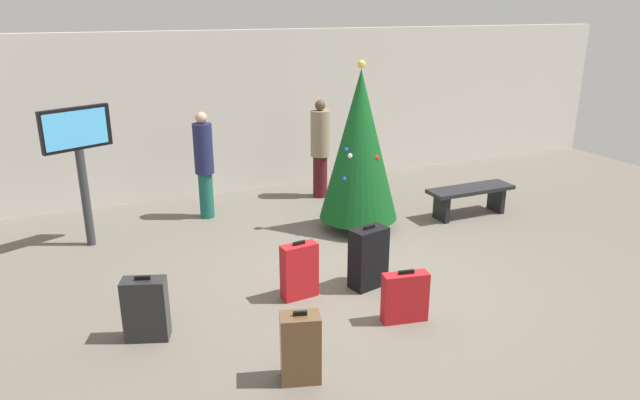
# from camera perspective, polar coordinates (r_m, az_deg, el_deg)

# --- Properties ---
(ground_plane) EXTENTS (16.00, 16.00, 0.00)m
(ground_plane) POSITION_cam_1_polar(r_m,az_deg,el_deg) (7.32, 3.78, -7.86)
(ground_plane) COLOR #665E54
(back_wall) EXTENTS (16.00, 0.20, 2.87)m
(back_wall) POSITION_cam_1_polar(r_m,az_deg,el_deg) (10.68, -6.82, 8.68)
(back_wall) COLOR beige
(back_wall) RESTS_ON ground_plane
(holiday_tree) EXTENTS (1.18, 1.18, 2.54)m
(holiday_tree) POSITION_cam_1_polar(r_m,az_deg,el_deg) (8.53, 3.94, 5.39)
(holiday_tree) COLOR #4C3319
(holiday_tree) RESTS_ON ground_plane
(flight_info_kiosk) EXTENTS (0.91, 0.46, 1.98)m
(flight_info_kiosk) POSITION_cam_1_polar(r_m,az_deg,el_deg) (8.54, -22.73, 4.64)
(flight_info_kiosk) COLOR #333338
(flight_info_kiosk) RESTS_ON ground_plane
(waiting_bench) EXTENTS (1.46, 0.44, 0.48)m
(waiting_bench) POSITION_cam_1_polar(r_m,az_deg,el_deg) (9.64, 14.63, 0.52)
(waiting_bench) COLOR black
(waiting_bench) RESTS_ON ground_plane
(traveller_0) EXTENTS (0.35, 0.35, 1.72)m
(traveller_0) POSITION_cam_1_polar(r_m,az_deg,el_deg) (9.29, -11.38, 3.65)
(traveller_0) COLOR #19594C
(traveller_0) RESTS_ON ground_plane
(traveller_1) EXTENTS (0.38, 0.38, 1.73)m
(traveller_1) POSITION_cam_1_polar(r_m,az_deg,el_deg) (10.15, 0.01, 5.30)
(traveller_1) COLOR #4C1419
(traveller_1) RESTS_ON ground_plane
(suitcase_0) EXTENTS (0.49, 0.35, 0.79)m
(suitcase_0) POSITION_cam_1_polar(r_m,az_deg,el_deg) (7.01, 4.81, -5.70)
(suitcase_0) COLOR black
(suitcase_0) RESTS_ON ground_plane
(suitcase_1) EXTENTS (0.52, 0.25, 0.60)m
(suitcase_1) POSITION_cam_1_polar(r_m,az_deg,el_deg) (6.37, 8.40, -9.48)
(suitcase_1) COLOR #B2191E
(suitcase_1) RESTS_ON ground_plane
(suitcase_2) EXTENTS (0.44, 0.22, 0.71)m
(suitcase_2) POSITION_cam_1_polar(r_m,az_deg,el_deg) (6.76, -2.05, -7.01)
(suitcase_2) COLOR #B2191E
(suitcase_2) RESTS_ON ground_plane
(suitcase_3) EXTENTS (0.49, 0.35, 0.71)m
(suitcase_3) POSITION_cam_1_polar(r_m,az_deg,el_deg) (6.22, -16.84, -10.29)
(suitcase_3) COLOR #232326
(suitcase_3) RESTS_ON ground_plane
(suitcase_4) EXTENTS (0.41, 0.32, 0.71)m
(suitcase_4) POSITION_cam_1_polar(r_m,az_deg,el_deg) (5.37, -1.95, -14.39)
(suitcase_4) COLOR brown
(suitcase_4) RESTS_ON ground_plane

